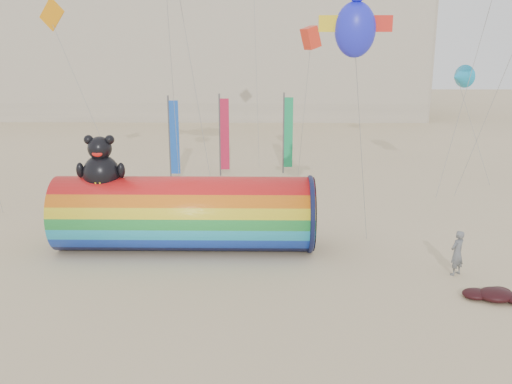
{
  "coord_description": "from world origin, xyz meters",
  "views": [
    {
      "loc": [
        0.83,
        -21.02,
        8.45
      ],
      "look_at": [
        0.5,
        1.5,
        2.4
      ],
      "focal_mm": 40.0,
      "sensor_mm": 36.0,
      "label": 1
    }
  ],
  "objects_px": {
    "windsock_assembly": "(184,212)",
    "fabric_bundle": "(501,295)",
    "kite_handler": "(457,253)",
    "hotel_building": "(151,22)"
  },
  "relations": [
    {
      "from": "windsock_assembly",
      "to": "fabric_bundle",
      "type": "height_order",
      "value": "windsock_assembly"
    },
    {
      "from": "hotel_building",
      "to": "kite_handler",
      "type": "bearing_deg",
      "value": -67.11
    },
    {
      "from": "windsock_assembly",
      "to": "fabric_bundle",
      "type": "bearing_deg",
      "value": -22.73
    },
    {
      "from": "windsock_assembly",
      "to": "kite_handler",
      "type": "distance_m",
      "value": 10.72
    },
    {
      "from": "windsock_assembly",
      "to": "kite_handler",
      "type": "relative_size",
      "value": 6.15
    },
    {
      "from": "hotel_building",
      "to": "windsock_assembly",
      "type": "xyz_separation_m",
      "value": [
        9.56,
        -44.66,
        -8.7
      ]
    },
    {
      "from": "windsock_assembly",
      "to": "fabric_bundle",
      "type": "distance_m",
      "value": 12.24
    },
    {
      "from": "windsock_assembly",
      "to": "fabric_bundle",
      "type": "relative_size",
      "value": 4.02
    },
    {
      "from": "hotel_building",
      "to": "fabric_bundle",
      "type": "distance_m",
      "value": 54.5
    },
    {
      "from": "kite_handler",
      "to": "windsock_assembly",
      "type": "bearing_deg",
      "value": -50.34
    }
  ]
}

